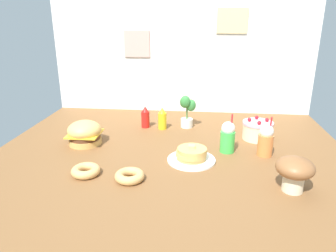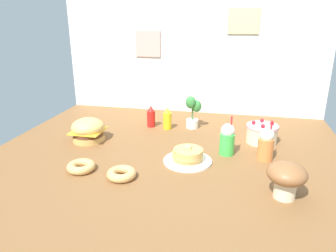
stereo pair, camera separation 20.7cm
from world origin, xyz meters
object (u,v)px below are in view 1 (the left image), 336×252
(layer_cake, at_px, (257,130))
(orange_float_cup, at_px, (266,140))
(cream_soda_cup, at_px, (228,137))
(potted_plant, at_px, (187,110))
(donut_chocolate, at_px, (130,176))
(mustard_bottle, at_px, (162,119))
(mushroom_stool, at_px, (295,171))
(donut_pink_glaze, at_px, (86,170))
(burger, at_px, (85,133))
(ketchup_bottle, at_px, (145,118))
(pancake_stack, at_px, (191,155))

(layer_cake, relative_size, orange_float_cup, 0.83)
(cream_soda_cup, relative_size, orange_float_cup, 1.00)
(layer_cake, bearing_deg, potted_plant, 158.49)
(layer_cake, height_order, cream_soda_cup, cream_soda_cup)
(donut_chocolate, bearing_deg, layer_cake, 41.72)
(mustard_bottle, xyz_separation_m, potted_plant, (0.19, 0.06, 0.06))
(mustard_bottle, height_order, orange_float_cup, orange_float_cup)
(layer_cake, height_order, potted_plant, potted_plant)
(cream_soda_cup, relative_size, mushroom_stool, 1.36)
(mustard_bottle, xyz_separation_m, donut_pink_glaze, (-0.33, -0.80, -0.05))
(donut_pink_glaze, xyz_separation_m, donut_chocolate, (0.26, -0.03, 0.00))
(burger, bearing_deg, ketchup_bottle, 47.32)
(cream_soda_cup, relative_size, potted_plant, 0.98)
(burger, relative_size, donut_pink_glaze, 1.43)
(ketchup_bottle, bearing_deg, potted_plant, 6.32)
(cream_soda_cup, distance_m, orange_float_cup, 0.23)
(mustard_bottle, height_order, donut_chocolate, mustard_bottle)
(pancake_stack, relative_size, cream_soda_cup, 1.13)
(mustard_bottle, bearing_deg, donut_pink_glaze, -112.38)
(orange_float_cup, bearing_deg, cream_soda_cup, 172.02)
(potted_plant, bearing_deg, pancake_stack, -84.43)
(pancake_stack, relative_size, donut_chocolate, 1.83)
(orange_float_cup, bearing_deg, burger, 176.82)
(burger, relative_size, orange_float_cup, 0.88)
(donut_chocolate, height_order, potted_plant, potted_plant)
(cream_soda_cup, height_order, donut_chocolate, cream_soda_cup)
(pancake_stack, height_order, donut_chocolate, pancake_stack)
(pancake_stack, height_order, layer_cake, layer_cake)
(mushroom_stool, bearing_deg, ketchup_bottle, 135.89)
(burger, relative_size, ketchup_bottle, 1.33)
(layer_cake, bearing_deg, mustard_bottle, 168.56)
(burger, height_order, mushroom_stool, mushroom_stool)
(burger, xyz_separation_m, layer_cake, (1.19, 0.22, -0.01))
(potted_plant, xyz_separation_m, mushroom_stool, (0.58, -0.91, -0.03))
(burger, height_order, pancake_stack, burger)
(cream_soda_cup, height_order, orange_float_cup, same)
(layer_cake, bearing_deg, cream_soda_cup, -132.41)
(orange_float_cup, relative_size, potted_plant, 0.98)
(pancake_stack, xyz_separation_m, ketchup_bottle, (-0.39, 0.58, 0.04))
(mustard_bottle, height_order, cream_soda_cup, cream_soda_cup)
(layer_cake, height_order, mustard_bottle, mustard_bottle)
(layer_cake, distance_m, mustard_bottle, 0.72)
(orange_float_cup, xyz_separation_m, potted_plant, (-0.52, 0.49, 0.04))
(potted_plant, bearing_deg, ketchup_bottle, -173.68)
(mustard_bottle, distance_m, donut_chocolate, 0.84)
(pancake_stack, xyz_separation_m, mushroom_stool, (0.52, -0.29, 0.08))
(burger, distance_m, pancake_stack, 0.77)
(cream_soda_cup, height_order, mushroom_stool, cream_soda_cup)
(burger, xyz_separation_m, pancake_stack, (0.74, -0.20, -0.04))
(donut_pink_glaze, xyz_separation_m, mushroom_stool, (1.10, -0.05, 0.09))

